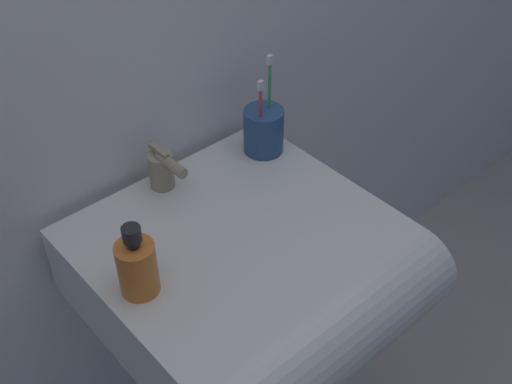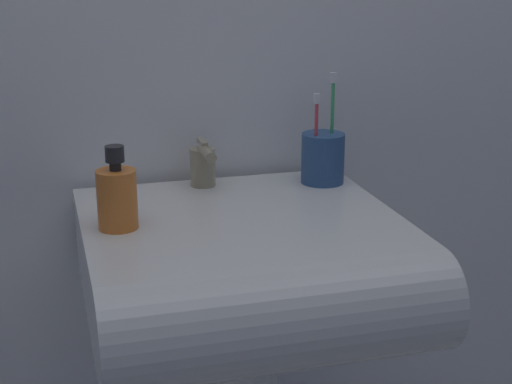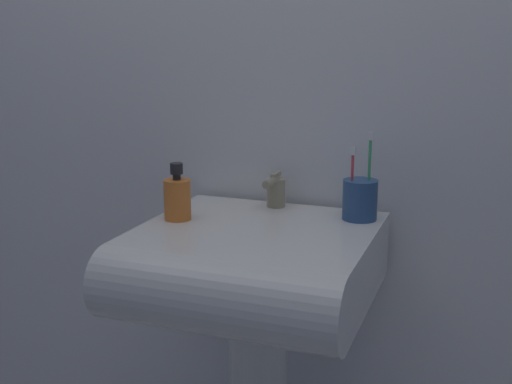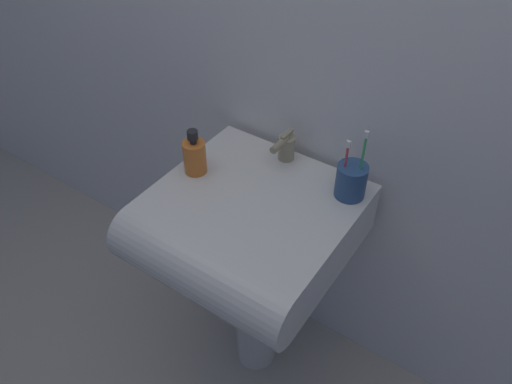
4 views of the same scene
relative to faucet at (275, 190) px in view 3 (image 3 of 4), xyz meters
The scene contains 5 objects.
wall_back 0.34m from the faucet, 76.31° to the left, with size 5.00×0.05×2.40m, color white.
sink_basin 0.29m from the faucet, 84.81° to the right, with size 0.56×0.57×0.17m.
faucet is the anchor object (origin of this frame).
toothbrush_cup 0.24m from the faucet, ahead, with size 0.09×0.09×0.22m.
soap_bottle 0.28m from the faucet, 133.80° to the right, with size 0.07×0.07×0.14m.
Camera 3 is at (0.52, -1.40, 1.28)m, focal length 45.00 mm.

